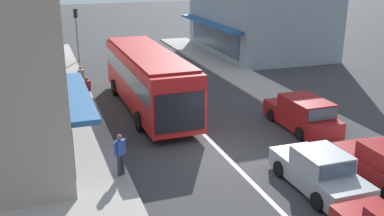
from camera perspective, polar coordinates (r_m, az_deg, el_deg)
The scene contains 11 objects.
ground_plane at distance 19.05m, azimuth 4.13°, elevation -5.95°, with size 140.00×140.00×0.00m, color #353538.
lane_centre_line at distance 22.50m, azimuth 0.15°, elevation -1.98°, with size 0.20×28.00×0.01m, color silver.
sidewalk_left at distance 23.25m, azimuth -17.59°, elevation -2.02°, with size 5.20×44.00×0.14m, color #A39E96.
kerb_right at distance 26.71m, azimuth 11.37°, elevation 1.10°, with size 2.80×44.00×0.12m, color #A39E96.
city_bus at distance 24.20m, azimuth -5.61°, elevation 4.05°, with size 2.88×10.90×3.23m.
sedan_queue_gap_filler at distance 16.71m, azimuth 15.86°, elevation -7.81°, with size 1.91×4.21×1.47m.
parked_wagon_kerb_second at distance 22.25m, azimuth 13.87°, elevation -0.76°, with size 1.96×4.51×1.58m.
traffic_light_downstreet at distance 36.65m, azimuth -14.48°, elevation 10.01°, with size 0.33×0.24×4.20m.
pedestrian_with_handbag_near at distance 27.82m, azimuth -13.93°, elevation 3.76°, with size 0.51×0.60×1.63m.
pedestrian_browsing_midblock at distance 25.14m, azimuth -13.22°, elevation 2.27°, with size 0.50×0.37×1.63m.
pedestrian_far_walker at distance 16.85m, azimuth -9.12°, elevation -5.56°, with size 0.49×0.39×1.63m.
Camera 1 is at (-6.94, -15.91, 7.84)m, focal length 42.00 mm.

